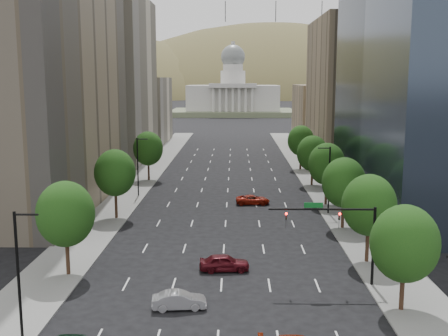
# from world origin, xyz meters

# --- Properties ---
(sidewalk_left) EXTENTS (6.00, 200.00, 0.15)m
(sidewalk_left) POSITION_xyz_m (-15.50, 60.00, 0.07)
(sidewalk_left) COLOR slate
(sidewalk_left) RESTS_ON ground
(sidewalk_right) EXTENTS (6.00, 200.00, 0.15)m
(sidewalk_right) POSITION_xyz_m (15.50, 60.00, 0.07)
(sidewalk_right) COLOR slate
(sidewalk_right) RESTS_ON ground
(midrise_cream_left) EXTENTS (14.00, 30.00, 35.00)m
(midrise_cream_left) POSITION_xyz_m (-25.00, 103.00, 17.50)
(midrise_cream_left) COLOR beige
(midrise_cream_left) RESTS_ON ground
(filler_left) EXTENTS (14.00, 26.00, 18.00)m
(filler_left) POSITION_xyz_m (-25.00, 136.00, 9.00)
(filler_left) COLOR beige
(filler_left) RESTS_ON ground
(parking_tan_right) EXTENTS (14.00, 30.00, 30.00)m
(parking_tan_right) POSITION_xyz_m (25.00, 100.00, 15.00)
(parking_tan_right) COLOR #8C7759
(parking_tan_right) RESTS_ON ground
(filler_right) EXTENTS (14.00, 26.00, 16.00)m
(filler_right) POSITION_xyz_m (25.00, 133.00, 8.00)
(filler_right) COLOR #8C7759
(filler_right) RESTS_ON ground
(tree_right_0) EXTENTS (5.20, 5.20, 8.39)m
(tree_right_0) POSITION_xyz_m (14.00, 25.00, 5.39)
(tree_right_0) COLOR #382316
(tree_right_0) RESTS_ON ground
(tree_right_1) EXTENTS (5.20, 5.20, 8.75)m
(tree_right_1) POSITION_xyz_m (14.00, 36.00, 5.75)
(tree_right_1) COLOR #382316
(tree_right_1) RESTS_ON ground
(tree_right_2) EXTENTS (5.20, 5.20, 8.61)m
(tree_right_2) POSITION_xyz_m (14.00, 48.00, 5.60)
(tree_right_2) COLOR #382316
(tree_right_2) RESTS_ON ground
(tree_right_3) EXTENTS (5.20, 5.20, 8.89)m
(tree_right_3) POSITION_xyz_m (14.00, 60.00, 5.89)
(tree_right_3) COLOR #382316
(tree_right_3) RESTS_ON ground
(tree_right_4) EXTENTS (5.20, 5.20, 8.46)m
(tree_right_4) POSITION_xyz_m (14.00, 74.00, 5.46)
(tree_right_4) COLOR #382316
(tree_right_4) RESTS_ON ground
(tree_right_5) EXTENTS (5.20, 5.20, 8.75)m
(tree_right_5) POSITION_xyz_m (14.00, 90.00, 5.75)
(tree_right_5) COLOR #382316
(tree_right_5) RESTS_ON ground
(tree_left_0) EXTENTS (5.20, 5.20, 8.75)m
(tree_left_0) POSITION_xyz_m (-14.00, 32.00, 5.75)
(tree_left_0) COLOR #382316
(tree_left_0) RESTS_ON ground
(tree_left_1) EXTENTS (5.20, 5.20, 8.97)m
(tree_left_1) POSITION_xyz_m (-14.00, 52.00, 5.96)
(tree_left_1) COLOR #382316
(tree_left_1) RESTS_ON ground
(tree_left_2) EXTENTS (5.20, 5.20, 8.68)m
(tree_left_2) POSITION_xyz_m (-14.00, 78.00, 5.68)
(tree_left_2) COLOR #382316
(tree_left_2) RESTS_ON ground
(streetlight_rn) EXTENTS (1.70, 0.20, 9.00)m
(streetlight_rn) POSITION_xyz_m (13.44, 55.00, 4.84)
(streetlight_rn) COLOR black
(streetlight_rn) RESTS_ON ground
(streetlight_ls) EXTENTS (1.70, 0.20, 9.00)m
(streetlight_ls) POSITION_xyz_m (-13.44, 20.00, 4.84)
(streetlight_ls) COLOR black
(streetlight_ls) RESTS_ON ground
(streetlight_ln) EXTENTS (1.70, 0.20, 9.00)m
(streetlight_ln) POSITION_xyz_m (-13.44, 65.00, 4.84)
(streetlight_ln) COLOR black
(streetlight_ln) RESTS_ON ground
(traffic_signal) EXTENTS (9.12, 0.40, 7.38)m
(traffic_signal) POSITION_xyz_m (10.53, 30.00, 5.17)
(traffic_signal) COLOR black
(traffic_signal) RESTS_ON ground
(capitol) EXTENTS (60.00, 40.00, 35.20)m
(capitol) POSITION_xyz_m (0.00, 249.71, 8.58)
(capitol) COLOR #596647
(capitol) RESTS_ON ground
(foothills) EXTENTS (720.00, 413.00, 263.00)m
(foothills) POSITION_xyz_m (34.67, 599.39, -37.78)
(foothills) COLOR brown
(foothills) RESTS_ON ground
(car_maroon) EXTENTS (4.77, 2.19, 1.58)m
(car_maroon) POSITION_xyz_m (0.19, 33.47, 0.79)
(car_maroon) COLOR #490C13
(car_maroon) RESTS_ON ground
(car_silver) EXTENTS (4.37, 1.96, 1.39)m
(car_silver) POSITION_xyz_m (-3.16, 25.03, 0.70)
(car_silver) COLOR #A5A5AA
(car_silver) RESTS_ON ground
(car_red_far) EXTENTS (4.90, 2.44, 1.33)m
(car_red_far) POSITION_xyz_m (3.69, 60.40, 0.67)
(car_red_far) COLOR maroon
(car_red_far) RESTS_ON ground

